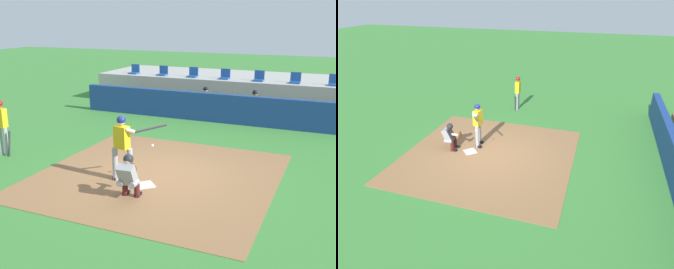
% 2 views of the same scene
% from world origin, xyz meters
% --- Properties ---
extents(ground_plane, '(80.00, 80.00, 0.00)m').
position_xyz_m(ground_plane, '(0.00, 0.00, 0.00)').
color(ground_plane, '#387A33').
extents(dirt_infield, '(6.40, 6.40, 0.01)m').
position_xyz_m(dirt_infield, '(0.00, 0.00, 0.01)').
color(dirt_infield, olive).
rests_on(dirt_infield, ground).
extents(home_plate, '(0.62, 0.62, 0.02)m').
position_xyz_m(home_plate, '(0.00, -0.80, 0.02)').
color(home_plate, white).
rests_on(home_plate, dirt_infield).
extents(batter_at_plate, '(1.39, 0.64, 1.80)m').
position_xyz_m(batter_at_plate, '(-0.67, -0.71, 1.04)').
color(batter_at_plate, '#99999E').
rests_on(batter_at_plate, ground).
extents(catcher_crouched, '(0.50, 1.53, 1.13)m').
position_xyz_m(catcher_crouched, '(-0.02, -1.61, 0.61)').
color(catcher_crouched, gray).
rests_on(catcher_crouched, ground).
extents(on_deck_batter, '(0.58, 0.23, 1.79)m').
position_xyz_m(on_deck_batter, '(-5.24, -0.35, 1.02)').
color(on_deck_batter, '#99999E').
rests_on(on_deck_batter, ground).
extents(dugout_wall, '(13.00, 0.30, 1.20)m').
position_xyz_m(dugout_wall, '(0.00, 6.50, 0.60)').
color(dugout_wall, navy).
rests_on(dugout_wall, ground).
extents(dugout_bench, '(11.80, 0.44, 0.45)m').
position_xyz_m(dugout_bench, '(0.00, 7.50, 0.23)').
color(dugout_bench, olive).
rests_on(dugout_bench, ground).
extents(dugout_player_0, '(0.49, 0.70, 1.30)m').
position_xyz_m(dugout_player_0, '(-1.12, 7.34, 0.67)').
color(dugout_player_0, '#939399').
rests_on(dugout_player_0, ground).
extents(dugout_player_1, '(0.49, 0.70, 1.30)m').
position_xyz_m(dugout_player_1, '(1.06, 7.34, 0.67)').
color(dugout_player_1, '#939399').
rests_on(dugout_player_1, ground).
extents(stands_platform, '(15.00, 4.40, 1.40)m').
position_xyz_m(stands_platform, '(0.00, 10.90, 0.70)').
color(stands_platform, '#9E9E99').
rests_on(stands_platform, ground).
extents(stadium_seat_0, '(0.46, 0.46, 0.48)m').
position_xyz_m(stadium_seat_0, '(-5.69, 9.38, 1.53)').
color(stadium_seat_0, '#1E478C').
rests_on(stadium_seat_0, stands_platform).
extents(stadium_seat_1, '(0.46, 0.46, 0.48)m').
position_xyz_m(stadium_seat_1, '(-4.06, 9.38, 1.53)').
color(stadium_seat_1, '#1E478C').
rests_on(stadium_seat_1, stands_platform).
extents(stadium_seat_2, '(0.46, 0.46, 0.48)m').
position_xyz_m(stadium_seat_2, '(-2.44, 9.38, 1.53)').
color(stadium_seat_2, '#1E478C').
rests_on(stadium_seat_2, stands_platform).
extents(stadium_seat_3, '(0.46, 0.46, 0.48)m').
position_xyz_m(stadium_seat_3, '(-0.81, 9.38, 1.53)').
color(stadium_seat_3, '#1E478C').
rests_on(stadium_seat_3, stands_platform).
extents(stadium_seat_4, '(0.46, 0.46, 0.48)m').
position_xyz_m(stadium_seat_4, '(0.81, 9.38, 1.53)').
color(stadium_seat_4, '#1E478C').
rests_on(stadium_seat_4, stands_platform).
extents(stadium_seat_5, '(0.46, 0.46, 0.48)m').
position_xyz_m(stadium_seat_5, '(2.44, 9.38, 1.53)').
color(stadium_seat_5, '#1E478C').
rests_on(stadium_seat_5, stands_platform).
extents(stadium_seat_6, '(0.46, 0.46, 0.48)m').
position_xyz_m(stadium_seat_6, '(4.06, 9.38, 1.53)').
color(stadium_seat_6, '#1E478C').
rests_on(stadium_seat_6, stands_platform).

